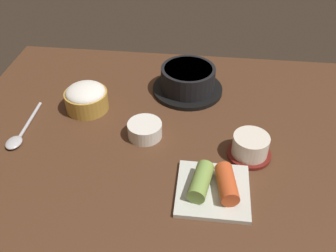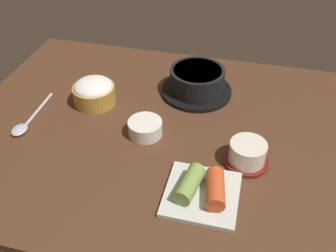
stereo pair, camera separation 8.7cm
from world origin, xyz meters
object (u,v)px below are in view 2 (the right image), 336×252
rice_bowl (94,92)px  spoon (25,124)px  kimchi_plate (202,190)px  stone_pot (197,82)px  banchan_cup_center (145,127)px  tea_cup_with_saucer (247,154)px

rice_bowl → spoon: size_ratio=0.60×
kimchi_plate → stone_pot: bearing=102.4°
banchan_cup_center → kimchi_plate: (16.44, -15.65, -0.23)cm
stone_pot → rice_bowl: 27.52cm
tea_cup_with_saucer → spoon: size_ratio=0.53×
banchan_cup_center → kimchi_plate: size_ratio=0.56×
rice_bowl → spoon: 18.68cm
stone_pot → tea_cup_with_saucer: bearing=-57.2°
stone_pot → tea_cup_with_saucer: stone_pot is taller
stone_pot → kimchi_plate: bearing=-77.6°
tea_cup_with_saucer → rice_bowl: bearing=162.2°
rice_bowl → kimchi_plate: bearing=-36.8°
kimchi_plate → spoon: size_ratio=0.80×
stone_pot → rice_bowl: bearing=-156.2°
tea_cup_with_saucer → spoon: bearing=-179.8°
kimchi_plate → spoon: bearing=165.9°
tea_cup_with_saucer → kimchi_plate: 14.03cm
stone_pot → tea_cup_with_saucer: size_ratio=1.96×
stone_pot → kimchi_plate: size_ratio=1.31×
tea_cup_with_saucer → spoon: (-53.63, -0.17, -2.05)cm
stone_pot → rice_bowl: stone_pot is taller
rice_bowl → tea_cup_with_saucer: 42.85cm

